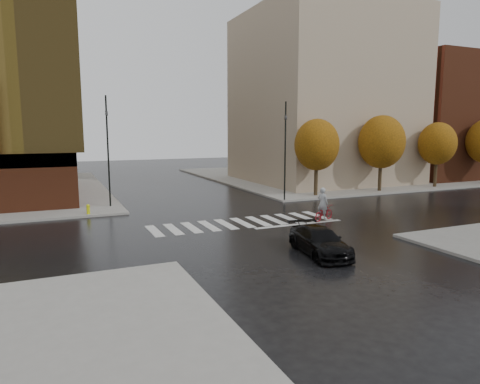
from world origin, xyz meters
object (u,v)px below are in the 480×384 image
object	(u,v)px
traffic_light_nw	(108,143)
traffic_light_ne	(285,144)
sedan	(320,241)
fire_hydrant	(88,209)
cyclist	(323,209)

from	to	relation	value
traffic_light_nw	traffic_light_ne	bearing A→B (deg)	80.72
sedan	traffic_light_ne	world-z (taller)	traffic_light_ne
traffic_light_nw	fire_hydrant	xyz separation A→B (m)	(-1.73, -2.50, -4.28)
sedan	traffic_light_nw	distance (m)	18.22
sedan	cyclist	bearing A→B (deg)	62.02
sedan	fire_hydrant	bearing A→B (deg)	131.70
traffic_light_ne	fire_hydrant	bearing A→B (deg)	-2.94
sedan	fire_hydrant	distance (m)	16.39
fire_hydrant	traffic_light_ne	bearing A→B (deg)	-0.77
cyclist	traffic_light_ne	xyz separation A→B (m)	(1.34, 7.30, 3.89)
sedan	traffic_light_ne	xyz separation A→B (m)	(5.80, 13.44, 4.00)
fire_hydrant	traffic_light_nw	bearing A→B (deg)	55.27
cyclist	fire_hydrant	world-z (taller)	cyclist
sedan	traffic_light_ne	size ratio (longest dim) A/B	0.55
traffic_light_ne	fire_hydrant	distance (m)	15.45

